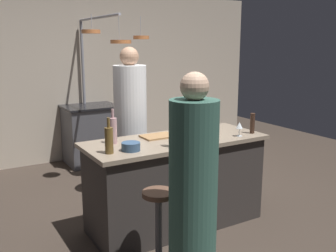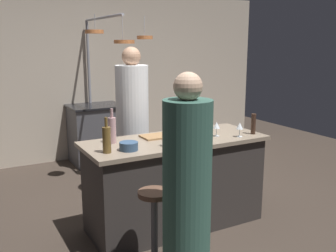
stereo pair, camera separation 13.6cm
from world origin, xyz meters
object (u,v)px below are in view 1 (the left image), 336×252
(chef, at_px, (131,130))
(cutting_board, at_px, (158,136))
(bar_stool_left, at_px, (159,227))
(wine_bottle_rose, at_px, (113,130))
(wine_bottle_amber, at_px, (109,140))
(mixing_bowl_wooden, at_px, (201,127))
(mixing_bowl_blue, at_px, (131,147))
(wine_bottle_green, at_px, (202,125))
(wine_bottle_dark, at_px, (197,130))
(stove_range, at_px, (91,134))
(wine_bottle_red, at_px, (173,135))
(wine_glass_near_right_guest, at_px, (185,125))
(guest_left, at_px, (193,196))
(pepper_mill, at_px, (252,123))
(wine_glass_near_left_guest, at_px, (216,126))
(wine_glass_by_chef, at_px, (239,126))

(chef, xyz_separation_m, cutting_board, (-0.04, -0.71, 0.09))
(bar_stool_left, bearing_deg, wine_bottle_rose, 93.58)
(wine_bottle_amber, xyz_separation_m, mixing_bowl_wooden, (1.18, 0.32, -0.08))
(wine_bottle_amber, height_order, mixing_bowl_blue, wine_bottle_amber)
(wine_bottle_green, bearing_deg, wine_bottle_dark, -134.68)
(bar_stool_left, relative_size, mixing_bowl_blue, 4.16)
(stove_range, relative_size, mixing_bowl_wooden, 5.55)
(wine_bottle_red, bearing_deg, wine_glass_near_right_guest, 43.25)
(cutting_board, relative_size, wine_glass_near_right_guest, 2.19)
(guest_left, xyz_separation_m, pepper_mill, (1.28, 0.79, 0.25))
(guest_left, relative_size, wine_glass_near_right_guest, 11.18)
(wine_bottle_red, height_order, wine_glass_near_left_guest, wine_bottle_red)
(wine_bottle_red, bearing_deg, mixing_bowl_wooden, 34.40)
(chef, bearing_deg, wine_glass_near_right_guest, -73.18)
(guest_left, xyz_separation_m, mixing_bowl_wooden, (0.91, 1.17, 0.18))
(wine_bottle_dark, bearing_deg, chef, 97.48)
(stove_range, distance_m, cutting_board, 2.35)
(cutting_board, distance_m, mixing_bowl_wooden, 0.55)
(cutting_board, height_order, wine_bottle_red, wine_bottle_red)
(cutting_board, bearing_deg, wine_bottle_amber, -155.31)
(wine_bottle_dark, relative_size, mixing_bowl_blue, 2.00)
(wine_bottle_green, distance_m, wine_bottle_red, 0.51)
(pepper_mill, xyz_separation_m, wine_bottle_dark, (-0.73, -0.05, 0.02))
(cutting_board, height_order, wine_glass_near_left_guest, wine_glass_near_left_guest)
(wine_bottle_amber, bearing_deg, wine_bottle_rose, 61.11)
(mixing_bowl_wooden, bearing_deg, wine_glass_by_chef, -67.92)
(wine_bottle_green, xyz_separation_m, wine_bottle_dark, (-0.22, -0.22, 0.02))
(cutting_board, distance_m, wine_bottle_dark, 0.46)
(wine_bottle_red, bearing_deg, wine_glass_near_left_guest, 13.27)
(wine_bottle_red, xyz_separation_m, wine_glass_by_chef, (0.78, 0.01, -0.00))
(bar_stool_left, height_order, wine_bottle_red, wine_bottle_red)
(mixing_bowl_blue, xyz_separation_m, mixing_bowl_wooden, (0.99, 0.33, 0.00))
(cutting_board, distance_m, mixing_bowl_blue, 0.54)
(wine_bottle_dark, relative_size, wine_glass_near_left_guest, 2.24)
(wine_glass_by_chef, bearing_deg, bar_stool_left, -161.51)
(bar_stool_left, height_order, wine_glass_near_right_guest, wine_glass_near_right_guest)
(wine_bottle_rose, bearing_deg, wine_bottle_green, -11.58)
(wine_bottle_rose, height_order, wine_glass_by_chef, wine_bottle_rose)
(pepper_mill, xyz_separation_m, wine_bottle_amber, (-1.56, 0.06, 0.01))
(chef, xyz_separation_m, wine_glass_by_chef, (0.67, -1.10, 0.18))
(wine_bottle_dark, xyz_separation_m, wine_glass_by_chef, (0.53, 0.02, -0.02))
(wine_bottle_rose, bearing_deg, chef, 54.23)
(wine_bottle_green, xyz_separation_m, wine_glass_by_chef, (0.31, -0.20, -0.01))
(wine_glass_near_right_guest, relative_size, wine_glass_near_left_guest, 1.00)
(wine_bottle_rose, height_order, wine_glass_near_left_guest, wine_bottle_rose)
(stove_range, relative_size, wine_bottle_red, 3.08)
(mixing_bowl_wooden, bearing_deg, wine_bottle_amber, -164.95)
(wine_bottle_rose, bearing_deg, cutting_board, 0.45)
(wine_bottle_amber, relative_size, mixing_bowl_blue, 1.89)
(wine_bottle_dark, distance_m, wine_bottle_amber, 0.83)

